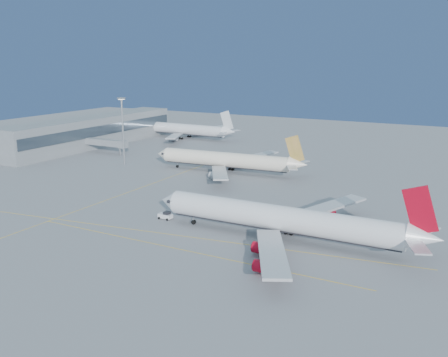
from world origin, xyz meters
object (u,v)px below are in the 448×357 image
(airliner_etihad, at_px, (228,160))
(light_mast, at_px, (123,125))
(airliner_virgin, at_px, (285,219))
(pushback_tug, at_px, (166,215))
(airliner_third, at_px, (186,129))

(airliner_etihad, distance_m, light_mast, 48.57)
(airliner_etihad, height_order, light_mast, light_mast)
(airliner_etihad, bearing_deg, light_mast, -176.03)
(airliner_virgin, distance_m, pushback_tug, 36.17)
(airliner_virgin, relative_size, airliner_third, 1.15)
(airliner_third, xyz_separation_m, pushback_tug, (73.41, -125.00, -4.14))
(airliner_third, bearing_deg, airliner_etihad, -45.47)
(airliner_etihad, bearing_deg, airliner_virgin, -56.09)
(airliner_etihad, bearing_deg, airliner_third, 128.91)
(airliner_third, relative_size, light_mast, 2.25)
(airliner_etihad, height_order, airliner_third, airliner_third)
(airliner_virgin, xyz_separation_m, light_mast, (-94.40, 52.97, 11.26))
(airliner_third, bearing_deg, pushback_tug, -58.56)
(airliner_etihad, xyz_separation_m, pushback_tug, (11.86, -60.19, -4.08))
(airliner_virgin, distance_m, airliner_third, 165.92)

